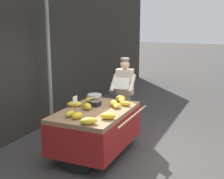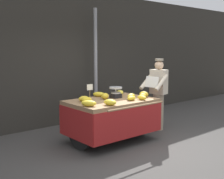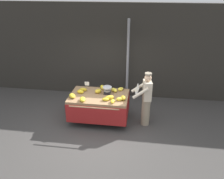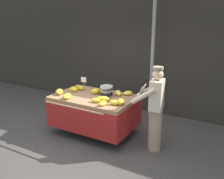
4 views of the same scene
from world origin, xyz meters
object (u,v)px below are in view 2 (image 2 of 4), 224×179
Objects in this scene: banana_bunch_6 at (84,99)px; banana_bunch_7 at (105,96)px; banana_bunch_0 at (143,96)px; street_pole at (96,66)px; banana_bunch_11 at (131,96)px; banana_bunch_5 at (110,102)px; banana_bunch_8 at (142,98)px; banana_bunch_4 at (117,93)px; banana_bunch_10 at (87,100)px; price_sign at (90,89)px; banana_bunch_12 at (144,94)px; banana_cart at (111,110)px; weighing_scale at (116,92)px; vendor_person at (158,94)px; banana_bunch_2 at (99,94)px; banana_bunch_9 at (89,103)px; banana_bunch_3 at (120,92)px.

banana_bunch_7 is at bearing -7.36° from banana_bunch_6.
street_pole is at bearing 87.59° from banana_bunch_0.
banana_bunch_0 is 0.31m from banana_bunch_11.
banana_bunch_8 is at bearing 1.71° from banana_bunch_5.
banana_bunch_5 is (-0.83, -0.75, 0.00)m from banana_bunch_4.
banana_bunch_10 is (-1.08, 0.46, 0.01)m from banana_bunch_8.
banana_bunch_4 is at bearing 8.29° from price_sign.
banana_bunch_7 reaches higher than banana_bunch_12.
banana_bunch_4 is 1.06m from banana_bunch_10.
banana_bunch_4 is 0.99m from banana_bunch_6.
banana_cart is 6.54× the size of banana_bunch_11.
weighing_scale is 1.22m from vendor_person.
banana_bunch_2 is at bearing 85.62° from banana_cart.
banana_bunch_2 is 1.35× the size of banana_bunch_10.
banana_bunch_7 reaches higher than banana_bunch_8.
banana_bunch_9 is 1.13m from banana_bunch_11.
banana_cart is 8.19× the size of banana_bunch_7.
banana_bunch_4 reaches higher than banana_cart.
banana_bunch_10 is 2.04m from vendor_person.
banana_bunch_4 is at bearing 25.84° from banana_bunch_9.
banana_bunch_5 reaches higher than banana_bunch_3.
weighing_scale is at bearing 21.98° from banana_bunch_9.
banana_cart is 8.64× the size of banana_bunch_12.
banana_bunch_0 reaches higher than banana_bunch_3.
vendor_person is (2.04, -0.07, -0.08)m from banana_bunch_10.
banana_bunch_3 is (0.62, 0.44, 0.27)m from banana_cart.
weighing_scale is 0.16× the size of vendor_person.
banana_bunch_7 is (-0.48, -0.16, 0.01)m from banana_bunch_4.
banana_bunch_8 is at bearing -97.65° from street_pole.
banana_bunch_2 is at bearing 176.48° from banana_bunch_3.
banana_bunch_9 reaches higher than banana_cart.
banana_bunch_11 is 0.41m from banana_bunch_12.
price_sign is at bearing 175.38° from weighing_scale.
weighing_scale reaches higher than banana_bunch_11.
banana_bunch_0 is at bearing 9.70° from banana_bunch_5.
banana_bunch_7 reaches higher than banana_bunch_2.
banana_bunch_3 is 0.82× the size of banana_bunch_5.
banana_bunch_6 is 0.53m from banana_bunch_9.
banana_bunch_9 is at bearing -177.36° from banana_bunch_12.
banana_bunch_3 is at bearing 80.53° from banana_bunch_8.
price_sign is 1.25m from banana_bunch_12.
banana_bunch_8 is at bearing -46.68° from banana_bunch_7.
price_sign is 0.20× the size of vendor_person.
banana_bunch_5 is (-0.44, -0.91, 0.00)m from banana_bunch_2.
vendor_person is (1.20, -0.16, -0.14)m from weighing_scale.
vendor_person is at bearing -18.43° from banana_bunch_4.
price_sign reaches higher than banana_bunch_5.
banana_bunch_9 is (-0.77, -0.26, 0.28)m from banana_cart.
weighing_scale is at bearing -138.08° from banana_bunch_4.
banana_bunch_4 is at bearing 18.64° from banana_bunch_7.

